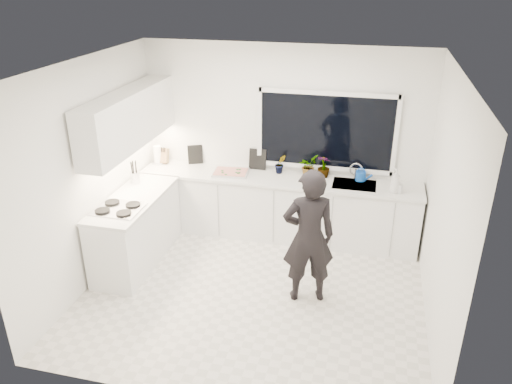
# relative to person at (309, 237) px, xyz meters

# --- Properties ---
(floor) EXTENTS (4.00, 3.50, 0.02)m
(floor) POSITION_rel_person_xyz_m (-0.63, -0.05, -0.83)
(floor) COLOR beige
(floor) RESTS_ON ground
(wall_back) EXTENTS (4.00, 0.02, 2.70)m
(wall_back) POSITION_rel_person_xyz_m (-0.63, 1.71, 0.53)
(wall_back) COLOR white
(wall_back) RESTS_ON ground
(wall_left) EXTENTS (0.02, 3.50, 2.70)m
(wall_left) POSITION_rel_person_xyz_m (-2.64, -0.05, 0.53)
(wall_left) COLOR white
(wall_left) RESTS_ON ground
(wall_right) EXTENTS (0.02, 3.50, 2.70)m
(wall_right) POSITION_rel_person_xyz_m (1.38, -0.05, 0.53)
(wall_right) COLOR white
(wall_right) RESTS_ON ground
(ceiling) EXTENTS (4.00, 3.50, 0.02)m
(ceiling) POSITION_rel_person_xyz_m (-0.63, -0.05, 1.89)
(ceiling) COLOR white
(ceiling) RESTS_ON wall_back
(window) EXTENTS (1.80, 0.02, 1.00)m
(window) POSITION_rel_person_xyz_m (-0.03, 1.67, 0.73)
(window) COLOR black
(window) RESTS_ON wall_back
(base_cabinets_back) EXTENTS (3.92, 0.58, 0.88)m
(base_cabinets_back) POSITION_rel_person_xyz_m (-0.63, 1.40, -0.38)
(base_cabinets_back) COLOR white
(base_cabinets_back) RESTS_ON floor
(base_cabinets_left) EXTENTS (0.58, 1.60, 0.88)m
(base_cabinets_left) POSITION_rel_person_xyz_m (-2.30, 0.30, -0.38)
(base_cabinets_left) COLOR white
(base_cabinets_left) RESTS_ON floor
(countertop_back) EXTENTS (3.94, 0.62, 0.04)m
(countertop_back) POSITION_rel_person_xyz_m (-0.63, 1.39, 0.08)
(countertop_back) COLOR silver
(countertop_back) RESTS_ON base_cabinets_back
(countertop_left) EXTENTS (0.62, 1.60, 0.04)m
(countertop_left) POSITION_rel_person_xyz_m (-2.30, 0.30, 0.08)
(countertop_left) COLOR silver
(countertop_left) RESTS_ON base_cabinets_left
(upper_cabinets) EXTENTS (0.34, 2.10, 0.70)m
(upper_cabinets) POSITION_rel_person_xyz_m (-2.42, 0.65, 1.03)
(upper_cabinets) COLOR white
(upper_cabinets) RESTS_ON wall_left
(sink) EXTENTS (0.58, 0.42, 0.14)m
(sink) POSITION_rel_person_xyz_m (0.42, 1.40, 0.05)
(sink) COLOR silver
(sink) RESTS_ON countertop_back
(faucet) EXTENTS (0.03, 0.03, 0.22)m
(faucet) POSITION_rel_person_xyz_m (0.42, 1.60, 0.21)
(faucet) COLOR silver
(faucet) RESTS_ON countertop_back
(stovetop) EXTENTS (0.56, 0.48, 0.03)m
(stovetop) POSITION_rel_person_xyz_m (-2.32, -0.05, 0.11)
(stovetop) COLOR black
(stovetop) RESTS_ON countertop_left
(person) EXTENTS (0.69, 0.55, 1.64)m
(person) POSITION_rel_person_xyz_m (0.00, 0.00, 0.00)
(person) COLOR black
(person) RESTS_ON floor
(pizza_tray) EXTENTS (0.53, 0.41, 0.03)m
(pizza_tray) POSITION_rel_person_xyz_m (-1.31, 1.37, 0.11)
(pizza_tray) COLOR #B8B7BC
(pizza_tray) RESTS_ON countertop_back
(pizza) EXTENTS (0.48, 0.36, 0.01)m
(pizza) POSITION_rel_person_xyz_m (-1.31, 1.37, 0.13)
(pizza) COLOR #AF1718
(pizza) RESTS_ON pizza_tray
(watering_can) EXTENTS (0.15, 0.15, 0.13)m
(watering_can) POSITION_rel_person_xyz_m (0.49, 1.56, 0.16)
(watering_can) COLOR #1249AD
(watering_can) RESTS_ON countertop_back
(paper_towel_roll) EXTENTS (0.13, 0.13, 0.26)m
(paper_towel_roll) POSITION_rel_person_xyz_m (-2.48, 1.50, 0.23)
(paper_towel_roll) COLOR white
(paper_towel_roll) RESTS_ON countertop_back
(knife_block) EXTENTS (0.13, 0.10, 0.22)m
(knife_block) POSITION_rel_person_xyz_m (-2.40, 1.54, 0.21)
(knife_block) COLOR olive
(knife_block) RESTS_ON countertop_back
(utensil_crock) EXTENTS (0.14, 0.14, 0.16)m
(utensil_crock) POSITION_rel_person_xyz_m (-2.48, 0.75, 0.18)
(utensil_crock) COLOR #ACACB0
(utensil_crock) RESTS_ON countertop_left
(picture_frame_large) EXTENTS (0.21, 0.11, 0.28)m
(picture_frame_large) POSITION_rel_person_xyz_m (-1.94, 1.64, 0.24)
(picture_frame_large) COLOR black
(picture_frame_large) RESTS_ON countertop_back
(picture_frame_small) EXTENTS (0.25, 0.03, 0.30)m
(picture_frame_small) POSITION_rel_person_xyz_m (-0.99, 1.64, 0.25)
(picture_frame_small) COLOR black
(picture_frame_small) RESTS_ON countertop_back
(herb_plants) EXTENTS (0.81, 0.31, 0.31)m
(herb_plants) POSITION_rel_person_xyz_m (-0.24, 1.56, 0.25)
(herb_plants) COLOR #26662D
(herb_plants) RESTS_ON countertop_back
(soap_bottles) EXTENTS (0.19, 0.18, 0.33)m
(soap_bottles) POSITION_rel_person_xyz_m (0.95, 1.25, 0.25)
(soap_bottles) COLOR #D8BF66
(soap_bottles) RESTS_ON countertop_back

